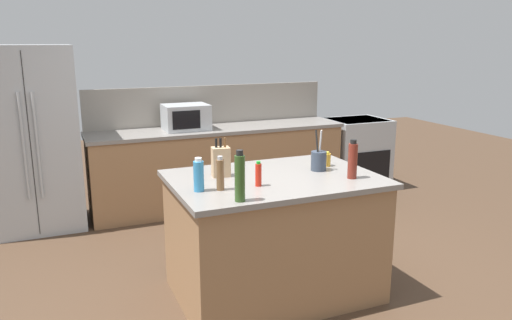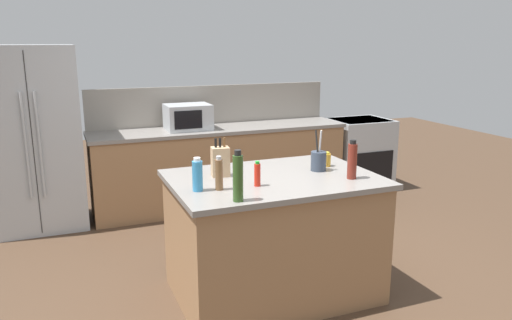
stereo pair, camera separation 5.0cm
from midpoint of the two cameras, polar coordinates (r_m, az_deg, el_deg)
name	(u,v)px [view 2 (the right image)]	position (r m, az deg, el deg)	size (l,w,h in m)	color
ground_plane	(273,292)	(4.06, 2.28, -14.81)	(14.00, 14.00, 0.00)	#473323
back_counter_run	(221,166)	(5.92, -3.78, -0.73)	(2.99, 0.66, 0.94)	#936B47
wall_backsplash	(212,105)	(6.09, -4.82, 6.34)	(2.95, 0.03, 0.46)	gray
kitchen_island	(273,236)	(3.86, 2.35, -8.63)	(1.53, 1.06, 0.94)	#936B47
refrigerator	(34,139)	(5.59, -23.80, 2.23)	(0.91, 0.75, 1.88)	#ADB2B7
range_oven	(359,153)	(6.75, 11.87, 0.75)	(0.76, 0.65, 0.92)	#ADB2B7
microwave	(188,117)	(5.69, -7.53, 4.89)	(0.50, 0.39, 0.29)	#ADB2B7
knife_block	(220,161)	(3.71, -3.71, -0.15)	(0.14, 0.12, 0.29)	tan
utensil_crock	(319,160)	(3.90, 7.52, -0.02)	(0.12, 0.12, 0.32)	#333D4C
spice_jar_oregano	(319,156)	(4.17, 7.52, 0.44)	(0.05, 0.05, 0.11)	#567038
vinegar_bottle	(352,161)	(3.70, 11.32, -0.06)	(0.07, 0.07, 0.29)	maroon
honey_jar	(326,160)	(4.05, 8.41, 0.05)	(0.07, 0.07, 0.12)	gold
hot_sauce_bottle	(257,174)	(3.45, 0.57, -1.66)	(0.04, 0.04, 0.18)	red
dish_soap_bottle	(197,175)	(3.36, -6.28, -1.75)	(0.07, 0.07, 0.23)	#3384BC
olive_oil_bottle	(238,177)	(3.11, -1.61, -1.99)	(0.07, 0.07, 0.33)	#2D4C1E
pepper_grinder	(219,174)	(3.37, -3.83, -1.61)	(0.05, 0.05, 0.23)	brown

